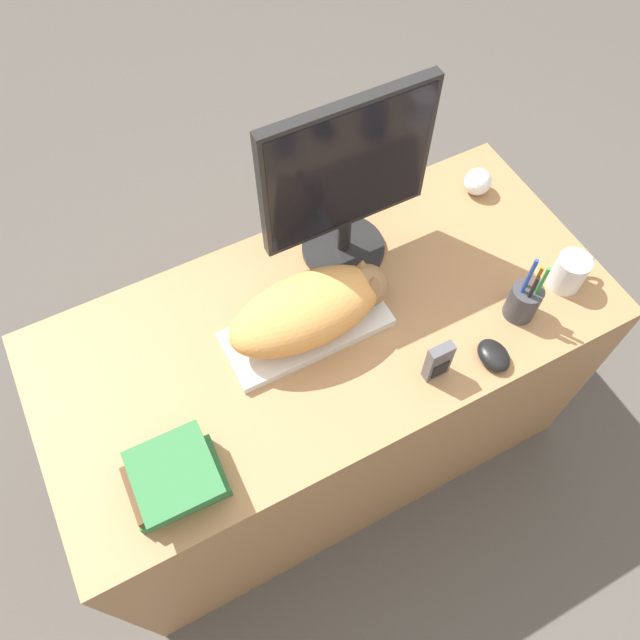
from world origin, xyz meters
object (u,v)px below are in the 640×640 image
(keyboard, at_px, (307,329))
(baseball, at_px, (478,182))
(pen_cup, at_px, (524,300))
(phone, at_px, (438,362))
(cat, at_px, (313,308))
(book_stack, at_px, (175,479))
(coffee_mug, at_px, (570,272))
(monitor, at_px, (347,179))
(computer_mouse, at_px, (494,355))

(keyboard, height_order, baseball, baseball)
(pen_cup, relative_size, baseball, 2.95)
(keyboard, relative_size, phone, 3.42)
(cat, xyz_separation_m, baseball, (0.61, 0.19, -0.06))
(phone, relative_size, book_stack, 0.59)
(keyboard, bearing_deg, pen_cup, -21.61)
(keyboard, relative_size, pen_cup, 1.83)
(cat, xyz_separation_m, pen_cup, (0.47, -0.19, -0.04))
(coffee_mug, distance_m, baseball, 0.36)
(keyboard, height_order, pen_cup, pen_cup)
(baseball, bearing_deg, book_stack, -158.88)
(pen_cup, height_order, baseball, pen_cup)
(monitor, bearing_deg, book_stack, -147.47)
(phone, bearing_deg, baseball, 45.96)
(pen_cup, distance_m, book_stack, 0.90)
(computer_mouse, bearing_deg, pen_cup, 30.07)
(cat, height_order, pen_cup, pen_cup)
(cat, relative_size, pen_cup, 1.84)
(computer_mouse, distance_m, book_stack, 0.77)
(cat, height_order, computer_mouse, cat)
(computer_mouse, xyz_separation_m, book_stack, (-0.76, 0.06, 0.03))
(baseball, relative_size, book_stack, 0.38)
(computer_mouse, distance_m, baseball, 0.53)
(keyboard, height_order, computer_mouse, computer_mouse)
(pen_cup, bearing_deg, keyboard, 158.39)
(monitor, distance_m, book_stack, 0.75)
(cat, bearing_deg, keyboard, -180.00)
(coffee_mug, distance_m, phone, 0.44)
(monitor, relative_size, phone, 4.07)
(baseball, bearing_deg, keyboard, -163.24)
(phone, height_order, book_stack, phone)
(monitor, height_order, computer_mouse, monitor)
(keyboard, distance_m, cat, 0.08)
(pen_cup, xyz_separation_m, phone, (-0.27, -0.04, 0.00))
(cat, distance_m, pen_cup, 0.51)
(cat, relative_size, baseball, 5.41)
(monitor, height_order, coffee_mug, monitor)
(keyboard, bearing_deg, cat, 0.00)
(computer_mouse, xyz_separation_m, pen_cup, (0.13, 0.08, 0.04))
(cat, bearing_deg, book_stack, -153.71)
(monitor, xyz_separation_m, phone, (0.01, -0.41, -0.20))
(cat, bearing_deg, computer_mouse, -38.69)
(computer_mouse, height_order, baseball, baseball)
(keyboard, distance_m, phone, 0.32)
(pen_cup, relative_size, phone, 1.87)
(keyboard, bearing_deg, book_stack, -152.71)
(monitor, distance_m, computer_mouse, 0.53)
(phone, bearing_deg, cat, 129.36)
(phone, distance_m, book_stack, 0.62)
(pen_cup, bearing_deg, book_stack, -178.81)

